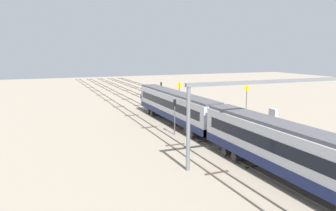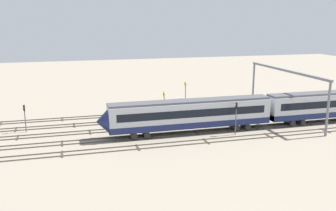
{
  "view_description": "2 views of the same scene",
  "coord_description": "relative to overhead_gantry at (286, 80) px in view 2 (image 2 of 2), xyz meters",
  "views": [
    {
      "loc": [
        -42.59,
        22.93,
        10.84
      ],
      "look_at": [
        6.55,
        2.93,
        1.87
      ],
      "focal_mm": 33.87,
      "sensor_mm": 36.0,
      "label": 1
    },
    {
      "loc": [
        17.88,
        54.12,
        16.44
      ],
      "look_at": [
        3.14,
        0.17,
        3.37
      ],
      "focal_mm": 40.06,
      "sensor_mm": 36.0,
      "label": 2
    }
  ],
  "objects": [
    {
      "name": "track_far_background",
      "position": [
        17.37,
        8.85,
        -6.29
      ],
      "size": [
        180.4,
        2.4,
        0.16
      ],
      "color": "#59544C",
      "rests_on": "ground"
    },
    {
      "name": "track_second_near",
      "position": [
        17.37,
        -3.96,
        -6.29
      ],
      "size": [
        180.4,
        2.4,
        0.16
      ],
      "color": "#59544C",
      "rests_on": "ground"
    },
    {
      "name": "overhead_gantry",
      "position": [
        0.0,
        0.0,
        0.0
      ],
      "size": [
        0.4,
        22.58,
        8.12
      ],
      "color": "slate",
      "rests_on": "ground"
    },
    {
      "name": "relay_cabinet",
      "position": [
        15.15,
        -11.7,
        -5.5
      ],
      "size": [
        1.59,
        0.62,
        1.74
      ],
      "color": "#B2B7BC",
      "rests_on": "ground"
    },
    {
      "name": "track_middle",
      "position": [
        17.37,
        0.31,
        -6.29
      ],
      "size": [
        180.4,
        2.4,
        0.16
      ],
      "color": "#59544C",
      "rests_on": "ground"
    },
    {
      "name": "ground_plane",
      "position": [
        17.37,
        0.31,
        -6.37
      ],
      "size": [
        196.4,
        196.4,
        0.0
      ],
      "primitive_type": "plane",
      "color": "gray"
    },
    {
      "name": "track_near_foreground",
      "position": [
        17.37,
        -8.23,
        -6.29
      ],
      "size": [
        180.4,
        2.4,
        0.16
      ],
      "color": "#59544C",
      "rests_on": "ground"
    },
    {
      "name": "speed_sign_near_foreground",
      "position": [
        21.58,
        2.22,
        -2.52
      ],
      "size": [
        0.14,
        0.94,
        5.98
      ],
      "color": "#4C4C51",
      "rests_on": "ground"
    },
    {
      "name": "track_with_train",
      "position": [
        17.37,
        4.58,
        -6.29
      ],
      "size": [
        180.4,
        2.4,
        0.16
      ],
      "color": "#59544C",
      "rests_on": "ground"
    },
    {
      "name": "signal_light_trackside_approach",
      "position": [
        41.52,
        -2.25,
        -3.65
      ],
      "size": [
        0.31,
        0.32,
        4.12
      ],
      "color": "#4C4C51",
      "rests_on": "ground"
    },
    {
      "name": "speed_sign_mid_trackside",
      "position": [
        15.44,
        -6.54,
        -2.54
      ],
      "size": [
        0.14,
        1.03,
        5.79
      ],
      "color": "#4C4C51",
      "rests_on": "ground"
    },
    {
      "name": "signal_light_trackside_departure",
      "position": [
        12.23,
        7.05,
        -3.27
      ],
      "size": [
        0.31,
        0.32,
        4.75
      ],
      "color": "#4C4C51",
      "rests_on": "ground"
    }
  ]
}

